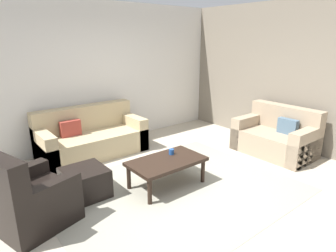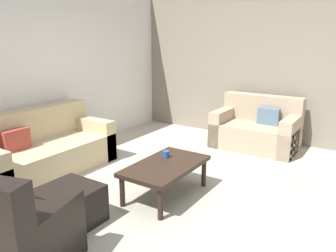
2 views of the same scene
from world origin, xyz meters
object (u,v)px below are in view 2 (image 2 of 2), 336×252
at_px(couch_loveseat, 257,130).
at_px(coffee_table, 166,168).
at_px(couch_main, 41,152).
at_px(ottoman, 69,206).
at_px(cup, 166,154).
at_px(armchair_leather, 8,244).

xyz_separation_m(couch_loveseat, coffee_table, (-2.44, 0.29, 0.06)).
height_order(couch_main, couch_loveseat, same).
distance_m(couch_main, ottoman, 1.59).
height_order(couch_main, cup, couch_main).
bearing_deg(couch_main, ottoman, -116.90).
bearing_deg(couch_main, couch_loveseat, -38.03).
xyz_separation_m(couch_main, cup, (0.52, -1.77, 0.15)).
relative_size(armchair_leather, coffee_table, 0.90).
distance_m(couch_loveseat, ottoman, 3.58).
distance_m(couch_loveseat, armchair_leather, 4.33).
distance_m(ottoman, cup, 1.32).
bearing_deg(armchair_leather, couch_loveseat, -6.94).
xyz_separation_m(couch_loveseat, armchair_leather, (-4.30, 0.52, 0.01)).
distance_m(armchair_leather, cup, 2.04).
bearing_deg(cup, ottoman, 164.17).
distance_m(couch_main, armchair_leather, 2.24).
relative_size(couch_loveseat, armchair_leather, 1.39).
xyz_separation_m(couch_loveseat, ottoman, (-3.50, 0.76, -0.10)).
relative_size(couch_main, ottoman, 3.41).
distance_m(ottoman, coffee_table, 1.17).
height_order(couch_loveseat, armchair_leather, armchair_leather).
xyz_separation_m(couch_main, coffee_table, (0.34, -1.89, 0.06)).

